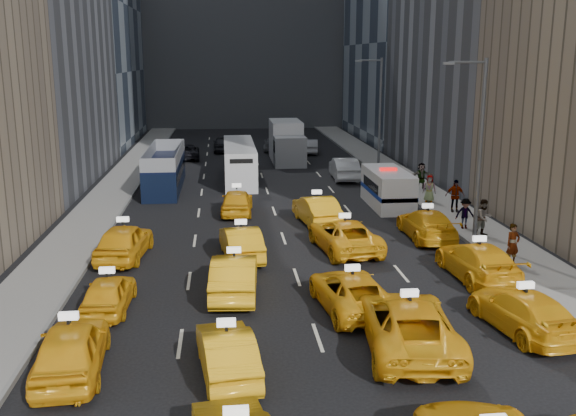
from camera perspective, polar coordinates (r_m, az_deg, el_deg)
The scene contains 36 objects.
ground at distance 19.84m, azimuth 3.53°, elevation -13.81°, with size 160.00×160.00×0.00m, color black.
sidewalk_west at distance 44.01m, azimuth -15.55°, elevation 1.03°, with size 3.00×90.00×0.15m, color gray.
sidewalk_east at distance 45.40m, azimuth 11.56°, elevation 1.62°, with size 3.00×90.00×0.15m, color gray.
curb_west at distance 43.78m, azimuth -13.68°, elevation 1.10°, with size 0.15×90.00×0.18m, color slate.
curb_east at distance 44.99m, azimuth 9.80°, elevation 1.61°, with size 0.15×90.00×0.18m, color slate.
streetlight_near at distance 32.10m, azimuth 16.55°, elevation 5.37°, with size 2.15×0.22×9.00m.
streetlight_far at distance 51.06m, azimuth 8.05°, elevation 8.52°, with size 2.15×0.22×9.00m.
taxi_4 at distance 20.04m, azimuth -18.71°, elevation -11.74°, with size 1.87×4.64×1.58m, color #F8AC14.
taxi_5 at distance 19.14m, azimuth -5.45°, elevation -12.61°, with size 1.46×4.20×1.38m, color #F8AC14.
taxi_6 at distance 20.89m, azimuth 10.63°, elevation -10.10°, with size 2.72×5.90×1.64m, color #F8AC14.
taxi_7 at distance 23.18m, azimuth 20.18°, elevation -8.61°, with size 1.99×4.90×1.42m, color #F8AC14.
taxi_8 at distance 24.39m, azimuth -15.66°, elevation -7.31°, with size 1.56×3.88×1.32m, color #F8AC14.
taxi_9 at distance 25.04m, azimuth -4.79°, elevation -5.96°, with size 1.69×4.86×1.60m, color #F8AC14.
taxi_10 at distance 23.67m, azimuth 5.70°, elevation -7.41°, with size 2.31×5.00×1.39m, color #F8AC14.
taxi_11 at distance 27.83m, azimuth 16.52°, elevation -4.57°, with size 2.14×5.27×1.53m, color #F8AC14.
taxi_12 at distance 30.29m, azimuth -14.36°, elevation -2.88°, with size 1.94×4.81×1.64m, color #F8AC14.
taxi_13 at distance 29.53m, azimuth -4.19°, elevation -3.05°, with size 1.58×4.54×1.50m, color #F8AC14.
taxi_14 at distance 30.68m, azimuth 5.03°, elevation -2.44°, with size 2.50×5.42×1.50m, color #F8AC14.
taxi_15 at distance 33.34m, azimuth 12.24°, elevation -1.43°, with size 2.09×5.14×1.49m, color #F8AC14.
taxi_16 at distance 37.81m, azimuth -4.57°, elevation 0.58°, with size 1.78×4.41×1.50m, color #F8AC14.
taxi_17 at distance 35.51m, azimuth 2.56°, elevation -0.16°, with size 1.68×4.81×1.58m, color #F8AC14.
nypd_van at distance 40.05m, azimuth 8.85°, elevation 1.68°, with size 2.42×5.73×2.42m.
double_decker at distance 45.79m, azimuth -10.89°, elevation 3.44°, with size 2.35×9.84×2.86m.
city_bus at distance 48.37m, azimuth -4.35°, elevation 4.10°, with size 3.06×10.80×2.75m.
box_truck at distance 56.85m, azimuth -0.12°, elevation 5.89°, with size 3.33×7.92×3.52m.
misc_car_0 at distance 48.72m, azimuth 5.02°, elevation 3.52°, with size 1.76×5.06×1.67m, color #B9BDC1.
misc_car_1 at distance 59.11m, azimuth -8.98°, elevation 4.97°, with size 2.24×4.85×1.35m, color black.
misc_car_2 at distance 63.80m, azimuth -1.26°, elevation 5.74°, with size 1.93×4.75×1.38m, color slate.
misc_car_3 at distance 63.33m, azimuth -5.83°, elevation 5.69°, with size 1.80×4.47×1.52m, color black.
misc_car_4 at distance 61.89m, azimuth 1.97°, elevation 5.51°, with size 1.46×4.18×1.38m, color #97989E.
pedestrian_0 at distance 29.63m, azimuth 19.35°, elevation -3.07°, with size 0.67×0.44×1.85m, color gray.
pedestrian_1 at distance 34.00m, azimuth 17.02°, elevation -0.82°, with size 0.92×0.50×1.89m, color gray.
pedestrian_2 at distance 35.20m, azimuth 15.47°, elevation -0.47°, with size 1.05×0.43×1.62m, color gray.
pedestrian_3 at distance 38.86m, azimuth 14.62°, elevation 1.07°, with size 1.12×0.51×1.91m, color gray.
pedestrian_4 at distance 41.21m, azimuth 12.45°, elevation 1.71°, with size 0.83×0.45×1.70m, color gray.
pedestrian_5 at distance 45.08m, azimuth 11.77°, elevation 2.80°, with size 1.69×0.49×1.83m, color gray.
Camera 1 is at (-2.97, -17.43, 9.02)m, focal length 40.00 mm.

